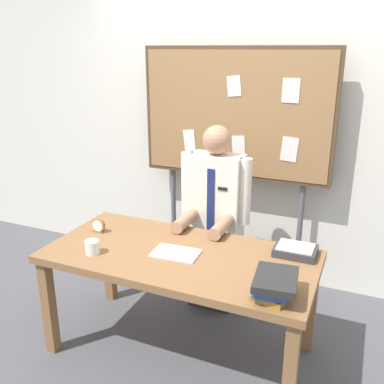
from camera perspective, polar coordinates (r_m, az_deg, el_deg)
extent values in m
plane|color=#4C4C51|center=(3.15, -1.51, -20.12)|extent=(12.00, 12.00, 0.00)
cube|color=silver|center=(3.69, 6.70, 8.88)|extent=(6.40, 0.08, 2.70)
cube|color=brown|center=(2.76, -1.64, -8.61)|extent=(1.71, 0.83, 0.05)
cube|color=brown|center=(3.09, -18.53, -14.29)|extent=(0.07, 0.07, 0.68)
cube|color=brown|center=(2.49, 12.93, -22.82)|extent=(0.07, 0.07, 0.68)
cube|color=brown|center=(3.56, -10.97, -8.95)|extent=(0.07, 0.07, 0.68)
cube|color=brown|center=(3.06, 15.57, -14.34)|extent=(0.07, 0.07, 0.68)
cube|color=#2D2D33|center=(3.52, 3.02, -11.15)|extent=(0.34, 0.30, 0.44)
cube|color=silver|center=(3.26, 3.20, -1.76)|extent=(0.40, 0.22, 0.79)
sphere|color=#A87A5B|center=(3.12, 3.36, 6.97)|extent=(0.21, 0.21, 0.21)
cylinder|color=silver|center=(3.28, -0.65, 1.07)|extent=(0.09, 0.09, 0.50)
cylinder|color=silver|center=(3.13, 7.07, 0.05)|extent=(0.09, 0.09, 0.50)
cylinder|color=#A87A5B|center=(3.10, -0.92, -3.84)|extent=(0.09, 0.30, 0.09)
cylinder|color=#A87A5B|center=(3.01, 3.96, -4.65)|extent=(0.09, 0.30, 0.09)
cube|color=navy|center=(3.14, 2.49, -1.42)|extent=(0.06, 0.01, 0.51)
cube|color=black|center=(3.07, 4.09, 0.42)|extent=(0.07, 0.01, 0.02)
cube|color=#4C3823|center=(3.48, 5.79, 10.29)|extent=(1.57, 0.05, 1.04)
cube|color=olive|center=(3.47, 5.73, 10.26)|extent=(1.51, 0.04, 0.98)
cylinder|color=#59595E|center=(3.98, -2.45, -3.22)|extent=(0.04, 0.04, 0.98)
cylinder|color=#59595E|center=(3.66, 14.07, -5.79)|extent=(0.04, 0.04, 0.98)
cube|color=silver|center=(3.38, 12.86, 5.56)|extent=(0.14, 0.00, 0.20)
cube|color=white|center=(3.43, 5.61, 13.87)|extent=(0.12, 0.00, 0.17)
cube|color=silver|center=(3.48, 6.22, 6.02)|extent=(0.12, 0.00, 0.19)
cube|color=white|center=(3.63, -0.35, 6.90)|extent=(0.12, 0.00, 0.19)
cube|color=white|center=(3.32, 13.05, 13.03)|extent=(0.13, 0.00, 0.18)
cube|color=olive|center=(2.34, 10.71, -13.08)|extent=(0.20, 0.25, 0.04)
cube|color=#2D4C99|center=(2.32, 10.49, -12.26)|extent=(0.20, 0.24, 0.05)
cube|color=#262626|center=(2.29, 11.11, -11.38)|extent=(0.25, 0.31, 0.04)
cube|color=silver|center=(2.73, -2.16, -8.14)|extent=(0.30, 0.21, 0.01)
cylinder|color=olive|center=(3.09, -12.36, -4.35)|extent=(0.10, 0.02, 0.10)
cylinder|color=white|center=(3.09, -12.50, -4.44)|extent=(0.08, 0.00, 0.08)
cube|color=olive|center=(3.11, -12.30, -5.12)|extent=(0.07, 0.04, 0.01)
cylinder|color=white|center=(2.80, -13.15, -7.17)|extent=(0.09, 0.09, 0.09)
cube|color=#333338|center=(2.80, 13.62, -7.63)|extent=(0.26, 0.20, 0.05)
cube|color=silver|center=(2.78, 13.66, -7.09)|extent=(0.22, 0.17, 0.01)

